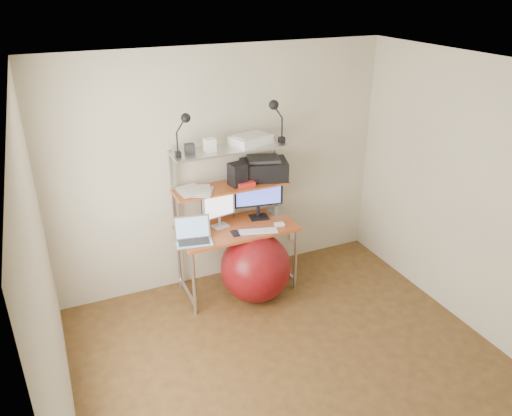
{
  "coord_description": "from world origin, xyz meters",
  "views": [
    {
      "loc": [
        -1.67,
        -2.79,
        3.08
      ],
      "look_at": [
        0.09,
        1.15,
        1.06
      ],
      "focal_mm": 35.0,
      "sensor_mm": 36.0,
      "label": 1
    }
  ],
  "objects_px": {
    "monitor_silver": "(219,207)",
    "exercise_ball": "(256,267)",
    "printer": "(263,169)",
    "monitor_black": "(258,194)",
    "laptop": "(193,236)"
  },
  "relations": [
    {
      "from": "monitor_silver",
      "to": "exercise_ball",
      "type": "xyz_separation_m",
      "value": [
        0.26,
        -0.33,
        -0.59
      ]
    },
    {
      "from": "exercise_ball",
      "to": "printer",
      "type": "bearing_deg",
      "value": 56.77
    },
    {
      "from": "monitor_black",
      "to": "laptop",
      "type": "distance_m",
      "value": 0.85
    },
    {
      "from": "monitor_black",
      "to": "exercise_ball",
      "type": "height_order",
      "value": "monitor_black"
    },
    {
      "from": "monitor_silver",
      "to": "monitor_black",
      "type": "height_order",
      "value": "monitor_black"
    },
    {
      "from": "monitor_silver",
      "to": "printer",
      "type": "distance_m",
      "value": 0.62
    },
    {
      "from": "exercise_ball",
      "to": "monitor_black",
      "type": "bearing_deg",
      "value": 62.28
    },
    {
      "from": "monitor_black",
      "to": "exercise_ball",
      "type": "bearing_deg",
      "value": -107.67
    },
    {
      "from": "monitor_black",
      "to": "monitor_silver",
      "type": "bearing_deg",
      "value": -166.02
    },
    {
      "from": "exercise_ball",
      "to": "monitor_silver",
      "type": "bearing_deg",
      "value": 128.25
    },
    {
      "from": "monitor_black",
      "to": "printer",
      "type": "relative_size",
      "value": 0.95
    },
    {
      "from": "monitor_silver",
      "to": "monitor_black",
      "type": "xyz_separation_m",
      "value": [
        0.45,
        0.03,
        0.05
      ]
    },
    {
      "from": "monitor_black",
      "to": "laptop",
      "type": "relative_size",
      "value": 1.35
    },
    {
      "from": "monitor_silver",
      "to": "printer",
      "type": "xyz_separation_m",
      "value": [
        0.53,
        0.09,
        0.3
      ]
    },
    {
      "from": "laptop",
      "to": "printer",
      "type": "height_order",
      "value": "printer"
    }
  ]
}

